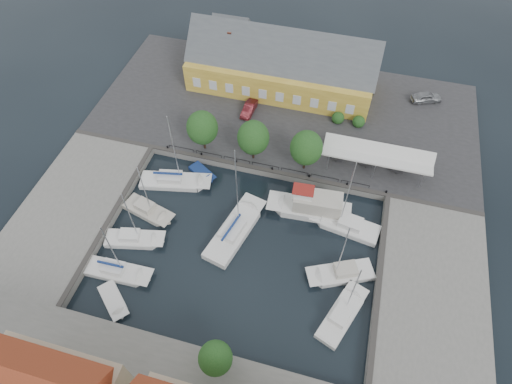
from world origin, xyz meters
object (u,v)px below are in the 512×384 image
west_boat_b (148,211)px  launch_sw (114,301)px  warehouse (278,66)px  tent_canopy (378,154)px  west_boat_a (174,182)px  trawler (313,207)px  east_boat_c (341,316)px  east_boat_b (342,274)px  center_sailboat (234,231)px  car_red (249,109)px  launch_nw (202,173)px  west_boat_d (118,272)px  car_silver (426,97)px  west_boat_c (134,240)px  east_boat_a (346,226)px

west_boat_b → launch_sw: west_boat_b is taller
warehouse → tent_canopy: bearing=-39.9°
west_boat_a → trawler: bearing=0.6°
warehouse → west_boat_a: (-8.63, -22.64, -4.16)m
east_boat_c → launch_sw: size_ratio=2.08×
east_boat_b → west_boat_b: 24.95m
center_sailboat → west_boat_b: 11.45m
trawler → east_boat_c: bearing=-66.4°
car_red → launch_nw: car_red is taller
west_boat_d → launch_nw: (4.21, 16.62, -0.18)m
launch_sw → launch_nw: size_ratio=1.11×
tent_canopy → car_silver: 17.09m
center_sailboat → west_boat_c: center_sailboat is taller
warehouse → west_boat_b: size_ratio=2.97×
center_sailboat → east_boat_a: size_ratio=1.18×
tent_canopy → east_boat_b: size_ratio=1.32×
car_red → west_boat_d: west_boat_d is taller
warehouse → trawler: size_ratio=2.64×
warehouse → launch_nw: size_ratio=6.53×
east_boat_b → west_boat_c: (-24.73, -2.04, 0.00)m
warehouse → launch_nw: bearing=-105.5°
car_red → west_boat_d: 30.03m
car_red → east_boat_b: east_boat_b is taller
center_sailboat → west_boat_b: (-11.45, 0.10, -0.10)m
east_boat_b → launch_sw: size_ratio=2.19×
car_silver → east_boat_a: east_boat_a is taller
tent_canopy → launch_sw: bearing=-134.2°
east_boat_b → west_boat_c: size_ratio=1.07×
tent_canopy → east_boat_a: 10.54m
car_silver → launch_nw: car_silver is taller
trawler → car_silver: bearing=61.9°
center_sailboat → car_red: bearing=100.8°
car_red → west_boat_c: 25.79m
tent_canopy → launch_nw: (-22.17, -6.24, -3.59)m
center_sailboat → east_boat_b: center_sailboat is taller
tent_canopy → west_boat_d: west_boat_d is taller
east_boat_a → west_boat_b: east_boat_a is taller
warehouse → launch_nw: warehouse is taller
east_boat_c → center_sailboat: bearing=153.2°
center_sailboat → launch_sw: center_sailboat is taller
west_boat_c → tent_canopy: bearing=34.8°
east_boat_b → warehouse: bearing=116.1°
launch_sw → launch_nw: (3.20, 19.82, -0.00)m
car_silver → east_boat_a: (-8.46, -25.50, -1.52)m
east_boat_a → east_boat_b: size_ratio=1.14×
warehouse → car_silver: 23.15m
car_silver → car_red: size_ratio=1.09×
center_sailboat → east_boat_a: center_sailboat is taller
car_red → launch_nw: bearing=-100.0°
tent_canopy → west_boat_b: 30.31m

